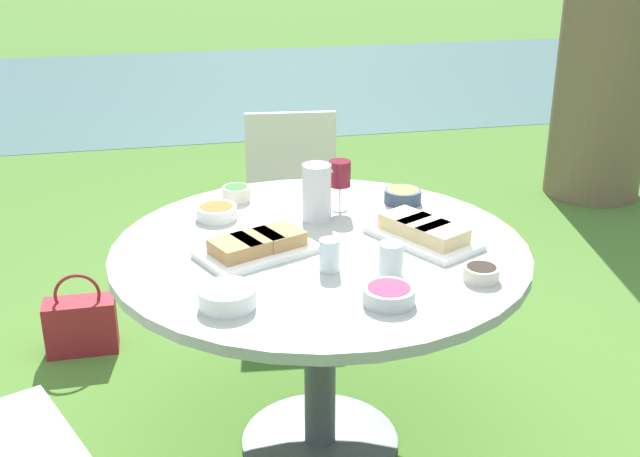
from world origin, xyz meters
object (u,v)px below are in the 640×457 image
chair_near_left (293,192)px  water_pitcher (317,192)px  handbag (81,324)px  wine_glass (340,175)px  dining_table (320,277)px

chair_near_left → water_pitcher: bearing=-95.4°
handbag → wine_glass: bearing=-28.4°
chair_near_left → handbag: bearing=-159.2°
dining_table → handbag: dining_table is taller
chair_near_left → handbag: (-1.01, -0.38, -0.40)m
water_pitcher → handbag: size_ratio=0.55×
water_pitcher → wine_glass: (0.10, 0.07, 0.03)m
dining_table → water_pitcher: 0.32m
dining_table → water_pitcher: bearing=80.7°
water_pitcher → wine_glass: water_pitcher is taller
water_pitcher → chair_near_left: bearing=84.6°
dining_table → chair_near_left: (0.13, 1.23, -0.14)m
chair_near_left → wine_glass: wine_glass is taller
chair_near_left → water_pitcher: size_ratio=4.38×
chair_near_left → handbag: chair_near_left is taller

